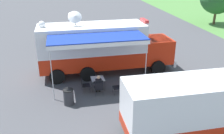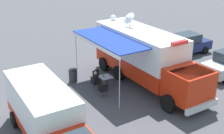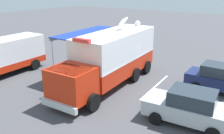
{
  "view_description": "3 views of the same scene",
  "coord_description": "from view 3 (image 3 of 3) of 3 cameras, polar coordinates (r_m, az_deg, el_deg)",
  "views": [
    {
      "loc": [
        16.15,
        -1.24,
        7.08
      ],
      "look_at": [
        2.15,
        1.04,
        1.25
      ],
      "focal_mm": 39.13,
      "sensor_mm": 36.0,
      "label": 1
    },
    {
      "loc": [
        10.71,
        15.53,
        8.65
      ],
      "look_at": [
        1.84,
        -0.39,
        1.09
      ],
      "focal_mm": 47.19,
      "sensor_mm": 36.0,
      "label": 2
    },
    {
      "loc": [
        -8.89,
        13.19,
        6.42
      ],
      "look_at": [
        0.02,
        0.48,
        1.14
      ],
      "focal_mm": 38.1,
      "sensor_mm": 36.0,
      "label": 3
    }
  ],
  "objects": [
    {
      "name": "ground_plane",
      "position": [
        17.15,
        0.98,
        -3.2
      ],
      "size": [
        100.0,
        100.0,
        0.0
      ],
      "primitive_type": "plane",
      "color": "#47474C"
    },
    {
      "name": "lot_stripe",
      "position": [
        16.38,
        10.34,
        -4.61
      ],
      "size": [
        0.38,
        4.8,
        0.01
      ],
      "primitive_type": "cube",
      "rotation": [
        0.0,
        0.0,
        0.05
      ],
      "color": "silver",
      "rests_on": "ground"
    },
    {
      "name": "command_truck",
      "position": [
        15.93,
        -0.47,
        2.46
      ],
      "size": [
        5.27,
        9.61,
        4.53
      ],
      "color": "red",
      "rests_on": "ground"
    },
    {
      "name": "folding_table",
      "position": [
        18.36,
        -5.84,
        0.44
      ],
      "size": [
        0.84,
        0.84,
        0.73
      ],
      "color": "silver",
      "rests_on": "ground"
    },
    {
      "name": "water_bottle",
      "position": [
        18.39,
        -6.08,
        0.99
      ],
      "size": [
        0.07,
        0.07,
        0.22
      ],
      "color": "#3F9959",
      "rests_on": "folding_table"
    },
    {
      "name": "folding_chair_at_table",
      "position": [
        18.93,
        -7.64,
        0.43
      ],
      "size": [
        0.51,
        0.51,
        0.87
      ],
      "color": "black",
      "rests_on": "ground"
    },
    {
      "name": "folding_chair_beside_table",
      "position": [
        19.15,
        -4.66,
        0.76
      ],
      "size": [
        0.51,
        0.51,
        0.87
      ],
      "color": "black",
      "rests_on": "ground"
    },
    {
      "name": "folding_chair_spare_by_truck",
      "position": [
        18.1,
        -10.11,
        -0.57
      ],
      "size": [
        0.51,
        0.51,
        0.87
      ],
      "color": "black",
      "rests_on": "ground"
    },
    {
      "name": "seated_responder",
      "position": [
        18.77,
        -7.21,
        0.73
      ],
      "size": [
        0.68,
        0.57,
        1.25
      ],
      "color": "black",
      "rests_on": "ground"
    },
    {
      "name": "trash_bin",
      "position": [
        20.67,
        -5.9,
        1.92
      ],
      "size": [
        0.57,
        0.57,
        0.91
      ],
      "color": "#2D2D33",
      "rests_on": "ground"
    },
    {
      "name": "support_truck",
      "position": [
        19.7,
        -24.55,
        2.25
      ],
      "size": [
        2.57,
        6.89,
        2.7
      ],
      "color": "white",
      "rests_on": "ground"
    },
    {
      "name": "car_behind_truck",
      "position": [
        16.57,
        24.62,
        -2.54
      ],
      "size": [
        4.22,
        2.06,
        1.76
      ],
      "color": "navy",
      "rests_on": "ground"
    },
    {
      "name": "car_far_corner",
      "position": [
        12.25,
        18.02,
        -9.12
      ],
      "size": [
        4.34,
        2.29,
        1.76
      ],
      "color": "#B2B5BA",
      "rests_on": "ground"
    }
  ]
}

